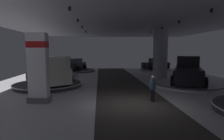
{
  "coord_description": "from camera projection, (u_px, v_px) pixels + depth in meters",
  "views": [
    {
      "loc": [
        -1.98,
        -10.17,
        3.04
      ],
      "look_at": [
        -0.89,
        5.69,
        1.4
      ],
      "focal_mm": 29.5,
      "sensor_mm": 36.0,
      "label": 1
    }
  ],
  "objects": [
    {
      "name": "ceiling_with_spotlights",
      "position": [
        136.0,
        5.0,
        9.97
      ],
      "size": [
        24.0,
        44.0,
        0.39
      ],
      "color": "silver"
    },
    {
      "name": "brand_sign_pylon",
      "position": [
        38.0,
        67.0,
        10.72
      ],
      "size": [
        1.33,
        0.77,
        4.09
      ],
      "color": "slate",
      "rests_on": "ground"
    },
    {
      "name": "display_platform_mid_right",
      "position": [
        188.0,
        84.0,
        15.99
      ],
      "size": [
        5.68,
        5.68,
        0.27
      ],
      "color": "silver",
      "rests_on": "ground"
    },
    {
      "name": "display_platform_mid_left",
      "position": [
        48.0,
        84.0,
        15.85
      ],
      "size": [
        5.68,
        5.68,
        0.31
      ],
      "color": "#333338",
      "rests_on": "ground"
    },
    {
      "name": "pickup_truck_mid_right",
      "position": [
        188.0,
        72.0,
        16.18
      ],
      "size": [
        4.29,
        5.69,
        2.3
      ],
      "color": "black",
      "rests_on": "display_platform_mid_right"
    },
    {
      "name": "display_car_deep_left",
      "position": [
        76.0,
        65.0,
        27.77
      ],
      "size": [
        3.07,
        4.53,
        1.71
      ],
      "color": "black",
      "rests_on": "display_platform_deep_left"
    },
    {
      "name": "display_platform_deep_right",
      "position": [
        156.0,
        70.0,
        28.77
      ],
      "size": [
        4.78,
        4.78,
        0.22
      ],
      "color": "silver",
      "rests_on": "ground"
    },
    {
      "name": "display_platform_far_left",
      "position": [
        58.0,
        76.0,
        20.98
      ],
      "size": [
        4.59,
        4.59,
        0.33
      ],
      "color": "#B7B7BC",
      "rests_on": "ground"
    },
    {
      "name": "display_car_far_left",
      "position": [
        58.0,
        68.0,
        20.91
      ],
      "size": [
        2.39,
        4.31,
        1.71
      ],
      "color": "black",
      "rests_on": "display_platform_far_left"
    },
    {
      "name": "display_platform_deep_left",
      "position": [
        76.0,
        70.0,
        27.89
      ],
      "size": [
        5.95,
        5.95,
        0.23
      ],
      "color": "#333338",
      "rests_on": "ground"
    },
    {
      "name": "display_car_deep_right",
      "position": [
        156.0,
        64.0,
        28.69
      ],
      "size": [
        4.57,
        3.41,
        1.71
      ],
      "color": "black",
      "rests_on": "display_platform_deep_right"
    },
    {
      "name": "ground",
      "position": [
        134.0,
        105.0,
        10.54
      ],
      "size": [
        24.0,
        44.0,
        0.06
      ],
      "color": "silver"
    },
    {
      "name": "visitor_walking_near",
      "position": [
        153.0,
        87.0,
        11.06
      ],
      "size": [
        0.32,
        0.32,
        1.59
      ],
      "color": "black",
      "rests_on": "ground"
    },
    {
      "name": "pickup_truck_mid_left",
      "position": [
        49.0,
        73.0,
        15.48
      ],
      "size": [
        4.67,
        5.6,
        2.3
      ],
      "color": "silver",
      "rests_on": "display_platform_mid_left"
    },
    {
      "name": "column_right",
      "position": [
        160.0,
        54.0,
        20.41
      ],
      "size": [
        1.58,
        1.58,
        5.5
      ],
      "color": "#ADADB2",
      "rests_on": "ground"
    }
  ]
}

